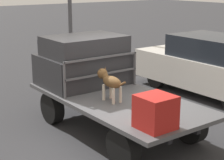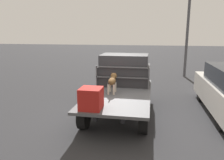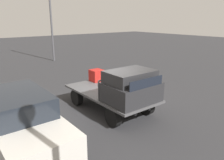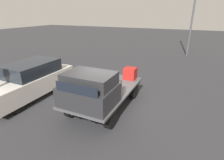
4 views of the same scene
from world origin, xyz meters
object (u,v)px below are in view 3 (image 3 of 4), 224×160
(parked_sedan, at_px, (21,121))
(flatbed_truck, at_px, (110,96))
(dog, at_px, (113,81))
(cargo_crate, at_px, (96,75))

(parked_sedan, bearing_deg, flatbed_truck, 96.20)
(dog, height_order, parked_sedan, parked_sedan)
(flatbed_truck, xyz_separation_m, dog, (-0.06, 0.23, 0.60))
(dog, bearing_deg, flatbed_truck, -60.25)
(cargo_crate, bearing_deg, flatbed_truck, -16.45)
(flatbed_truck, relative_size, dog, 4.61)
(cargo_crate, distance_m, parked_sedan, 4.81)
(parked_sedan, bearing_deg, dog, 96.47)
(cargo_crate, relative_size, parked_sedan, 0.13)
(cargo_crate, xyz_separation_m, parked_sedan, (2.28, -4.23, -0.22))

